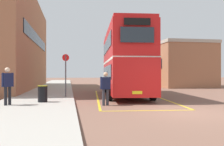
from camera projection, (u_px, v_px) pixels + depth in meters
name	position (u px, v px, depth m)	size (l,w,h in m)	color
ground_plane	(118.00, 90.00, 24.09)	(135.60, 135.60, 0.00)	brown
sidewalk_left	(52.00, 88.00, 25.31)	(4.00, 57.60, 0.14)	#A39E93
brick_building_left	(5.00, 44.00, 25.03)	(6.43, 20.93, 9.40)	#9E6647
depot_building_right	(168.00, 66.00, 33.20)	(6.24, 14.82, 5.32)	#9E6647
double_decker_bus	(124.00, 61.00, 17.44)	(3.54, 10.22, 4.75)	black
single_deck_bus	(133.00, 73.00, 32.87)	(3.62, 10.10, 3.02)	black
pedestrian_boarding	(106.00, 86.00, 12.19)	(0.55, 0.33, 1.68)	#2D2D38
pedestrian_waiting_near	(8.00, 83.00, 11.26)	(0.48, 0.53, 1.75)	black
litter_bin	(43.00, 94.00, 12.47)	(0.51, 0.51, 0.85)	black
bus_stop_sign	(66.00, 71.00, 15.29)	(0.43, 0.14, 2.69)	#4C4C51
bay_marking_yellow	(130.00, 98.00, 15.56)	(5.36, 12.41, 0.01)	gold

